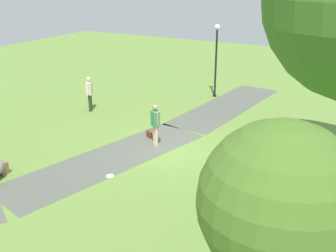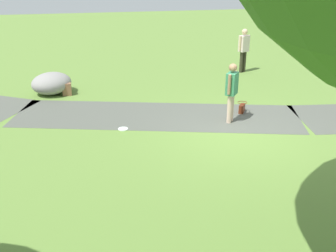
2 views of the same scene
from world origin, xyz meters
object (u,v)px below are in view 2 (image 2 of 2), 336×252
(woman_with_handbag, at_px, (232,89))
(frisbee_on_grass, at_px, (123,129))
(man_near_boulder, at_px, (244,47))
(backpack_by_boulder, at_px, (67,89))
(lawn_boulder, at_px, (52,83))
(handbag_on_grass, at_px, (242,108))

(woman_with_handbag, distance_m, frisbee_on_grass, 3.05)
(woman_with_handbag, height_order, man_near_boulder, man_near_boulder)
(backpack_by_boulder, bearing_deg, woman_with_handbag, 144.85)
(lawn_boulder, xyz_separation_m, man_near_boulder, (-7.02, -1.41, 0.61))
(man_near_boulder, height_order, handbag_on_grass, man_near_boulder)
(woman_with_handbag, bearing_deg, lawn_boulder, -34.55)
(backpack_by_boulder, distance_m, frisbee_on_grass, 3.51)
(man_near_boulder, bearing_deg, handbag_on_grass, 70.17)
(lawn_boulder, distance_m, woman_with_handbag, 6.03)
(woman_with_handbag, distance_m, handbag_on_grass, 1.15)
(woman_with_handbag, height_order, backpack_by_boulder, woman_with_handbag)
(man_near_boulder, relative_size, handbag_on_grass, 4.40)
(woman_with_handbag, bearing_deg, man_near_boulder, -113.33)
(man_near_boulder, xyz_separation_m, handbag_on_grass, (1.51, 4.19, -0.82))
(woman_with_handbag, bearing_deg, backpack_by_boulder, -35.15)
(woman_with_handbag, relative_size, backpack_by_boulder, 4.05)
(backpack_by_boulder, bearing_deg, lawn_boulder, -28.67)
(man_near_boulder, xyz_separation_m, backpack_by_boulder, (6.53, 1.67, -0.76))
(handbag_on_grass, bearing_deg, lawn_boulder, -26.81)
(frisbee_on_grass, bearing_deg, woman_with_handbag, -179.91)
(man_near_boulder, relative_size, frisbee_on_grass, 6.29)
(frisbee_on_grass, bearing_deg, handbag_on_grass, -169.80)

